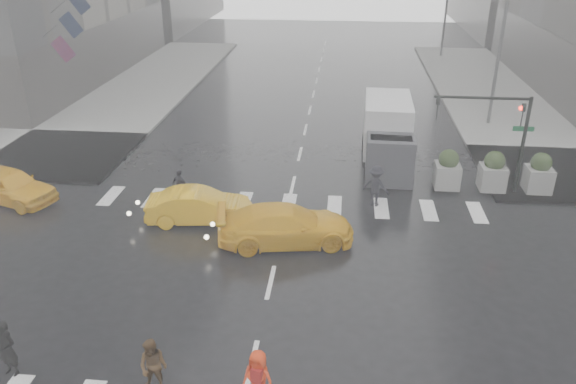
# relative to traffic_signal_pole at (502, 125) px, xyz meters

# --- Properties ---
(ground) EXTENTS (120.00, 120.00, 0.00)m
(ground) POSITION_rel_traffic_signal_pole_xyz_m (-9.01, -8.01, -3.22)
(ground) COLOR black
(ground) RESTS_ON ground
(sidewalk_nw) EXTENTS (35.00, 35.00, 0.15)m
(sidewalk_nw) POSITION_rel_traffic_signal_pole_xyz_m (-28.51, 9.49, -3.14)
(sidewalk_nw) COLOR slate
(sidewalk_nw) RESTS_ON ground
(road_markings) EXTENTS (18.00, 48.00, 0.01)m
(road_markings) POSITION_rel_traffic_signal_pole_xyz_m (-9.01, -8.01, -3.21)
(road_markings) COLOR silver
(road_markings) RESTS_ON ground
(traffic_signal_pole) EXTENTS (4.45, 0.42, 4.50)m
(traffic_signal_pole) POSITION_rel_traffic_signal_pole_xyz_m (0.00, 0.00, 0.00)
(traffic_signal_pole) COLOR black
(traffic_signal_pole) RESTS_ON ground
(street_lamp_near) EXTENTS (2.15, 0.22, 9.00)m
(street_lamp_near) POSITION_rel_traffic_signal_pole_xyz_m (1.86, 9.99, 1.73)
(street_lamp_near) COLOR #59595B
(street_lamp_near) RESTS_ON ground
(street_lamp_far) EXTENTS (2.15, 0.22, 9.00)m
(street_lamp_far) POSITION_rel_traffic_signal_pole_xyz_m (1.86, 29.99, 1.73)
(street_lamp_far) COLOR #59595B
(street_lamp_far) RESTS_ON ground
(planter_west) EXTENTS (1.10, 1.10, 1.80)m
(planter_west) POSITION_rel_traffic_signal_pole_xyz_m (-2.01, 0.19, -2.23)
(planter_west) COLOR slate
(planter_west) RESTS_ON ground
(planter_mid) EXTENTS (1.10, 1.10, 1.80)m
(planter_mid) POSITION_rel_traffic_signal_pole_xyz_m (-0.01, 0.19, -2.23)
(planter_mid) COLOR slate
(planter_mid) RESTS_ON ground
(planter_east) EXTENTS (1.10, 1.10, 1.80)m
(planter_east) POSITION_rel_traffic_signal_pole_xyz_m (1.99, 0.19, -2.23)
(planter_east) COLOR slate
(planter_east) RESTS_ON ground
(flag_cluster) EXTENTS (2.87, 3.06, 4.69)m
(flag_cluster) POSITION_rel_traffic_signal_pole_xyz_m (-24.09, 10.49, 2.42)
(flag_cluster) COLOR #59595B
(flag_cluster) RESTS_ON ground
(pedestrian_black) EXTENTS (1.15, 1.17, 2.43)m
(pedestrian_black) POSITION_rel_traffic_signal_pole_xyz_m (-15.36, -12.97, -1.60)
(pedestrian_black) COLOR black
(pedestrian_black) RESTS_ON ground
(pedestrian_brown) EXTENTS (0.84, 0.69, 1.59)m
(pedestrian_brown) POSITION_rel_traffic_signal_pole_xyz_m (-11.32, -13.17, -2.42)
(pedestrian_brown) COLOR #402B17
(pedestrian_brown) RESTS_ON ground
(pedestrian_orange) EXTENTS (0.95, 0.76, 1.69)m
(pedestrian_orange) POSITION_rel_traffic_signal_pole_xyz_m (-8.59, -13.42, -2.37)
(pedestrian_orange) COLOR red
(pedestrian_orange) RESTS_ON ground
(pedestrian_far_a) EXTENTS (1.02, 0.88, 1.48)m
(pedestrian_far_a) POSITION_rel_traffic_signal_pole_xyz_m (-13.72, -2.20, -2.47)
(pedestrian_far_a) COLOR black
(pedestrian_far_a) RESTS_ON ground
(pedestrian_far_b) EXTENTS (1.33, 1.06, 1.81)m
(pedestrian_far_b) POSITION_rel_traffic_signal_pole_xyz_m (-5.28, -1.74, -2.31)
(pedestrian_far_b) COLOR black
(pedestrian_far_b) RESTS_ON ground
(taxi_front) EXTENTS (4.70, 3.08, 1.49)m
(taxi_front) POSITION_rel_traffic_signal_pole_xyz_m (-21.12, -2.93, -2.47)
(taxi_front) COLOR #FFB70D
(taxi_front) RESTS_ON ground
(taxi_mid) EXTENTS (4.34, 1.97, 1.38)m
(taxi_mid) POSITION_rel_traffic_signal_pole_xyz_m (-12.44, -3.98, -2.53)
(taxi_mid) COLOR #FFB70D
(taxi_mid) RESTS_ON ground
(taxi_rear) EXTENTS (4.85, 2.92, 1.49)m
(taxi_rear) POSITION_rel_traffic_signal_pole_xyz_m (-8.78, -5.29, -2.47)
(taxi_rear) COLOR #FFB70D
(taxi_rear) RESTS_ON ground
(box_truck) EXTENTS (2.26, 6.04, 3.21)m
(box_truck) POSITION_rel_traffic_signal_pole_xyz_m (-4.58, 2.83, -1.50)
(box_truck) COLOR silver
(box_truck) RESTS_ON ground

